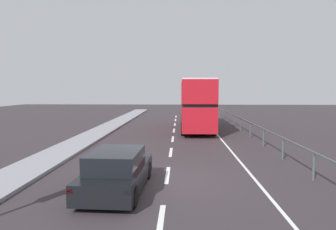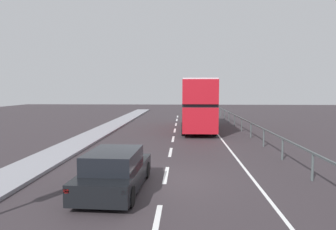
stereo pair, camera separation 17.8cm
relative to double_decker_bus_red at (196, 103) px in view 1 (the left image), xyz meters
The scene contains 6 objects.
ground_plane 15.64m from the double_decker_bus_red, 97.08° to the right, with size 73.20×120.00×0.10m, color #322B2F.
near_sidewalk_kerb 17.41m from the double_decker_bus_red, 117.25° to the right, with size 2.06×80.00×0.14m, color gray.
lane_paint_markings 7.30m from the double_decker_bus_red, 89.37° to the right, with size 3.55×46.00×0.01m.
bridge_side_railing 7.48m from the double_decker_bus_red, 59.81° to the right, with size 0.10×42.00×1.11m.
double_decker_bus_red is the anchor object (origin of this frame).
hatchback_car_near 16.99m from the double_decker_bus_red, 102.12° to the right, with size 1.99×4.48×1.42m.
Camera 1 is at (0.49, -11.35, 3.46)m, focal length 32.57 mm.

